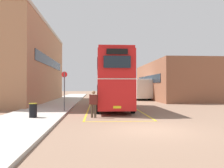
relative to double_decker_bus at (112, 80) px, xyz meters
The scene contains 10 objects.
ground_plane 5.63m from the double_decker_bus, 78.76° to the left, with size 135.60×135.60×0.00m, color #846651.
sidewalk_left 9.50m from the double_decker_bus, 126.92° to the left, with size 4.00×57.60×0.14m, color #B2ADA3.
brick_building_left 14.00m from the double_decker_bus, 135.21° to the left, with size 5.51×20.68×9.48m.
depot_building_right 17.61m from the double_decker_bus, 53.24° to the left, with size 8.18×17.66×5.45m.
double_decker_bus is the anchor object (origin of this frame).
single_deck_bus 16.34m from the double_decker_bus, 72.99° to the left, with size 3.74×9.85×3.02m.
pedestrian_boarding 5.66m from the double_decker_bus, 107.02° to the right, with size 0.56×0.34×1.72m.
litter_bin 8.06m from the double_decker_bus, 131.65° to the right, with size 0.49×0.49×0.85m.
bus_stop_sign 4.49m from the double_decker_bus, 149.08° to the right, with size 0.44×0.08×2.97m.
bay_marking_yellow 3.14m from the double_decker_bus, 90.34° to the right, with size 4.42×11.95×0.01m.
Camera 1 is at (-2.51, -10.36, 2.00)m, focal length 36.69 mm.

